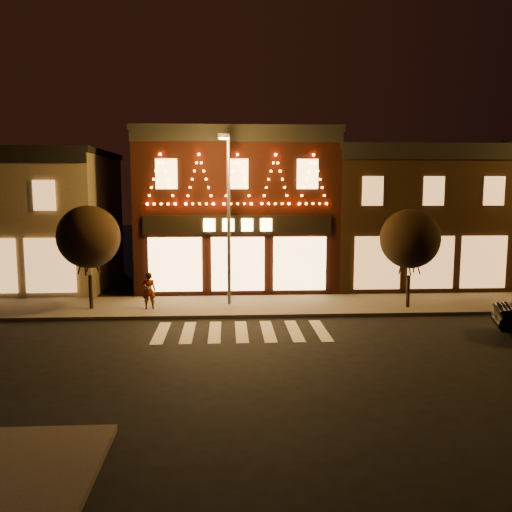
{
  "coord_description": "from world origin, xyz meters",
  "views": [
    {
      "loc": [
        -0.53,
        -15.41,
        5.42
      ],
      "look_at": [
        0.55,
        4.0,
        2.87
      ],
      "focal_mm": 37.29,
      "sensor_mm": 36.0,
      "label": 1
    }
  ],
  "objects": [
    {
      "name": "ground",
      "position": [
        0.0,
        0.0,
        0.0
      ],
      "size": [
        120.0,
        120.0,
        0.0
      ],
      "primitive_type": "plane",
      "color": "black",
      "rests_on": "ground"
    },
    {
      "name": "sidewalk_far",
      "position": [
        2.0,
        8.0,
        0.07
      ],
      "size": [
        44.0,
        4.0,
        0.15
      ],
      "primitive_type": "cube",
      "color": "#47423D",
      "rests_on": "ground"
    },
    {
      "name": "building_pulp",
      "position": [
        0.0,
        13.98,
        4.16
      ],
      "size": [
        10.2,
        8.34,
        8.3
      ],
      "color": "black",
      "rests_on": "ground"
    },
    {
      "name": "building_right_a",
      "position": [
        9.5,
        13.99,
        3.76
      ],
      "size": [
        9.2,
        8.28,
        7.5
      ],
      "color": "#311F11",
      "rests_on": "ground"
    },
    {
      "name": "streetlamp_mid",
      "position": [
        -0.46,
        7.89,
        4.52
      ],
      "size": [
        0.52,
        1.71,
        7.45
      ],
      "rotation": [
        0.0,
        0.0,
        0.13
      ],
      "color": "#59595E",
      "rests_on": "sidewalk_far"
    },
    {
      "name": "tree_left",
      "position": [
        -6.42,
        7.53,
        3.28
      ],
      "size": [
        2.67,
        2.67,
        4.47
      ],
      "rotation": [
        0.0,
        0.0,
        -0.15
      ],
      "color": "black",
      "rests_on": "sidewalk_far"
    },
    {
      "name": "tree_right",
      "position": [
        7.4,
        7.05,
        3.17
      ],
      "size": [
        2.58,
        2.58,
        4.31
      ],
      "rotation": [
        0.0,
        0.0,
        -0.24
      ],
      "color": "black",
      "rests_on": "sidewalk_far"
    },
    {
      "name": "pedestrian",
      "position": [
        -3.9,
        7.34,
        0.95
      ],
      "size": [
        0.63,
        0.45,
        1.6
      ],
      "primitive_type": "imported",
      "rotation": [
        0.0,
        0.0,
        3.26
      ],
      "color": "gray",
      "rests_on": "sidewalk_far"
    }
  ]
}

